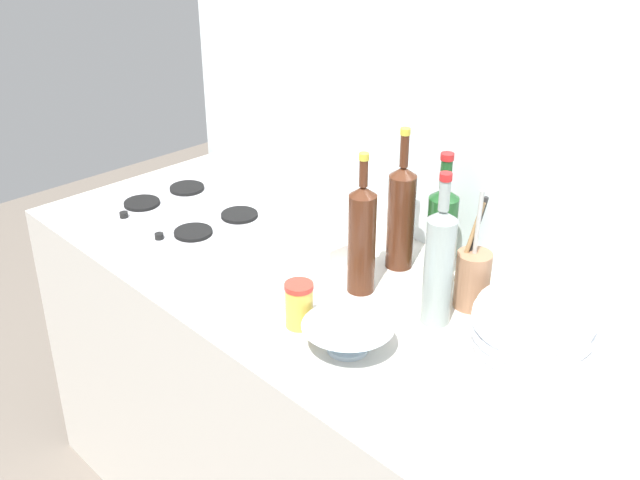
{
  "coord_description": "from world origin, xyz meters",
  "views": [
    {
      "loc": [
        1.24,
        -1.16,
        1.91
      ],
      "look_at": [
        0.0,
        0.0,
        1.02
      ],
      "focal_mm": 44.66,
      "sensor_mm": 36.0,
      "label": 1
    }
  ],
  "objects_px": {
    "utensil_crock": "(472,277)",
    "butter_dish": "(320,245)",
    "wine_bottle_mid_left": "(442,228)",
    "wine_bottle_rightmost": "(439,265)",
    "wine_bottle_mid_right": "(401,215)",
    "condiment_jar_front": "(299,305)",
    "plate_stack": "(533,329)",
    "stovetop_hob": "(190,214)",
    "mixing_bowl": "(348,336)",
    "wine_bottle_leftmost": "(362,238)"
  },
  "relations": [
    {
      "from": "butter_dish",
      "to": "condiment_jar_front",
      "type": "height_order",
      "value": "condiment_jar_front"
    },
    {
      "from": "plate_stack",
      "to": "utensil_crock",
      "type": "xyz_separation_m",
      "value": [
        -0.2,
        0.04,
        0.03
      ]
    },
    {
      "from": "butter_dish",
      "to": "condiment_jar_front",
      "type": "xyz_separation_m",
      "value": [
        0.21,
        -0.26,
        0.03
      ]
    },
    {
      "from": "mixing_bowl",
      "to": "wine_bottle_leftmost",
      "type": "bearing_deg",
      "value": 128.0
    },
    {
      "from": "utensil_crock",
      "to": "butter_dish",
      "type": "bearing_deg",
      "value": -168.14
    },
    {
      "from": "wine_bottle_mid_right",
      "to": "condiment_jar_front",
      "type": "relative_size",
      "value": 3.42
    },
    {
      "from": "wine_bottle_leftmost",
      "to": "utensil_crock",
      "type": "relative_size",
      "value": 1.16
    },
    {
      "from": "wine_bottle_mid_left",
      "to": "butter_dish",
      "type": "relative_size",
      "value": 1.9
    },
    {
      "from": "wine_bottle_leftmost",
      "to": "utensil_crock",
      "type": "xyz_separation_m",
      "value": [
        0.23,
        0.14,
        -0.07
      ]
    },
    {
      "from": "wine_bottle_mid_right",
      "to": "wine_bottle_mid_left",
      "type": "bearing_deg",
      "value": 25.71
    },
    {
      "from": "stovetop_hob",
      "to": "wine_bottle_mid_right",
      "type": "height_order",
      "value": "wine_bottle_mid_right"
    },
    {
      "from": "mixing_bowl",
      "to": "condiment_jar_front",
      "type": "relative_size",
      "value": 1.84
    },
    {
      "from": "wine_bottle_mid_left",
      "to": "utensil_crock",
      "type": "bearing_deg",
      "value": -23.97
    },
    {
      "from": "wine_bottle_rightmost",
      "to": "condiment_jar_front",
      "type": "xyz_separation_m",
      "value": [
        -0.2,
        -0.24,
        -0.09
      ]
    },
    {
      "from": "wine_bottle_rightmost",
      "to": "mixing_bowl",
      "type": "bearing_deg",
      "value": -103.79
    },
    {
      "from": "wine_bottle_mid_left",
      "to": "wine_bottle_mid_right",
      "type": "bearing_deg",
      "value": -154.29
    },
    {
      "from": "wine_bottle_mid_right",
      "to": "condiment_jar_front",
      "type": "bearing_deg",
      "value": -85.07
    },
    {
      "from": "wine_bottle_mid_left",
      "to": "wine_bottle_mid_right",
      "type": "distance_m",
      "value": 0.11
    },
    {
      "from": "wine_bottle_leftmost",
      "to": "wine_bottle_mid_left",
      "type": "height_order",
      "value": "wine_bottle_leftmost"
    },
    {
      "from": "stovetop_hob",
      "to": "wine_bottle_rightmost",
      "type": "height_order",
      "value": "wine_bottle_rightmost"
    },
    {
      "from": "condiment_jar_front",
      "to": "wine_bottle_mid_left",
      "type": "bearing_deg",
      "value": 81.5
    },
    {
      "from": "wine_bottle_leftmost",
      "to": "mixing_bowl",
      "type": "bearing_deg",
      "value": -52.0
    },
    {
      "from": "wine_bottle_rightmost",
      "to": "wine_bottle_leftmost",
      "type": "bearing_deg",
      "value": -173.01
    },
    {
      "from": "condiment_jar_front",
      "to": "wine_bottle_leftmost",
      "type": "bearing_deg",
      "value": 93.86
    },
    {
      "from": "plate_stack",
      "to": "wine_bottle_mid_right",
      "type": "height_order",
      "value": "wine_bottle_mid_right"
    },
    {
      "from": "stovetop_hob",
      "to": "wine_bottle_mid_left",
      "type": "xyz_separation_m",
      "value": [
        0.69,
        0.28,
        0.11
      ]
    },
    {
      "from": "wine_bottle_mid_right",
      "to": "condiment_jar_front",
      "type": "xyz_separation_m",
      "value": [
        0.03,
        -0.37,
        -0.09
      ]
    },
    {
      "from": "stovetop_hob",
      "to": "wine_bottle_mid_right",
      "type": "distance_m",
      "value": 0.65
    },
    {
      "from": "wine_bottle_mid_right",
      "to": "utensil_crock",
      "type": "xyz_separation_m",
      "value": [
        0.24,
        -0.02,
        -0.07
      ]
    },
    {
      "from": "plate_stack",
      "to": "condiment_jar_front",
      "type": "xyz_separation_m",
      "value": [
        -0.41,
        -0.31,
        0.01
      ]
    },
    {
      "from": "wine_bottle_rightmost",
      "to": "utensil_crock",
      "type": "distance_m",
      "value": 0.13
    },
    {
      "from": "wine_bottle_leftmost",
      "to": "wine_bottle_mid_right",
      "type": "height_order",
      "value": "wine_bottle_mid_right"
    },
    {
      "from": "wine_bottle_mid_left",
      "to": "wine_bottle_rightmost",
      "type": "distance_m",
      "value": 0.22
    },
    {
      "from": "mixing_bowl",
      "to": "butter_dish",
      "type": "relative_size",
      "value": 1.18
    },
    {
      "from": "plate_stack",
      "to": "utensil_crock",
      "type": "bearing_deg",
      "value": 167.76
    },
    {
      "from": "plate_stack",
      "to": "butter_dish",
      "type": "height_order",
      "value": "plate_stack"
    },
    {
      "from": "plate_stack",
      "to": "condiment_jar_front",
      "type": "distance_m",
      "value": 0.51
    },
    {
      "from": "mixing_bowl",
      "to": "wine_bottle_mid_left",
      "type": "bearing_deg",
      "value": 101.16
    },
    {
      "from": "utensil_crock",
      "to": "condiment_jar_front",
      "type": "bearing_deg",
      "value": -121.21
    },
    {
      "from": "wine_bottle_mid_right",
      "to": "butter_dish",
      "type": "relative_size",
      "value": 2.19
    },
    {
      "from": "wine_bottle_leftmost",
      "to": "condiment_jar_front",
      "type": "distance_m",
      "value": 0.23
    },
    {
      "from": "wine_bottle_mid_left",
      "to": "utensil_crock",
      "type": "relative_size",
      "value": 1.06
    },
    {
      "from": "wine_bottle_leftmost",
      "to": "mixing_bowl",
      "type": "distance_m",
      "value": 0.28
    },
    {
      "from": "condiment_jar_front",
      "to": "wine_bottle_rightmost",
      "type": "bearing_deg",
      "value": 50.42
    },
    {
      "from": "wine_bottle_mid_right",
      "to": "butter_dish",
      "type": "height_order",
      "value": "wine_bottle_mid_right"
    },
    {
      "from": "plate_stack",
      "to": "condiment_jar_front",
      "type": "bearing_deg",
      "value": -143.0
    },
    {
      "from": "stovetop_hob",
      "to": "utensil_crock",
      "type": "xyz_separation_m",
      "value": [
        0.84,
        0.21,
        0.06
      ]
    },
    {
      "from": "wine_bottle_mid_left",
      "to": "mixing_bowl",
      "type": "height_order",
      "value": "wine_bottle_mid_left"
    },
    {
      "from": "wine_bottle_mid_left",
      "to": "wine_bottle_rightmost",
      "type": "xyz_separation_m",
      "value": [
        0.14,
        -0.18,
        0.02
      ]
    },
    {
      "from": "plate_stack",
      "to": "butter_dish",
      "type": "bearing_deg",
      "value": -175.75
    }
  ]
}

